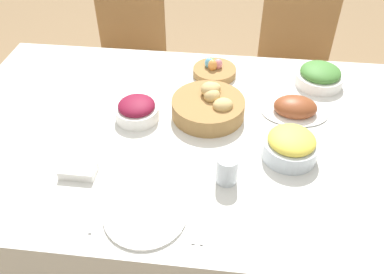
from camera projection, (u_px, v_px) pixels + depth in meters
ground_plane at (189, 244)px, 2.04m from camera, size 12.00×12.00×0.00m
dining_table at (188, 195)px, 1.79m from camera, size 1.86×1.16×0.76m
chair_far_right at (293, 67)px, 2.36m from camera, size 0.45×0.45×0.94m
chair_far_left at (128, 57)px, 2.45m from camera, size 0.45×0.45×0.94m
bread_basket at (209, 106)px, 1.58m from camera, size 0.28×0.28×0.12m
egg_basket at (214, 70)px, 1.82m from camera, size 0.19×0.19×0.08m
ham_platter at (295, 108)px, 1.60m from camera, size 0.26×0.18×0.08m
beet_salad_bowl at (137, 110)px, 1.57m from camera, size 0.17×0.17×0.09m
pineapple_bowl at (291, 146)px, 1.40m from camera, size 0.19×0.19×0.11m
green_salad_bowl at (320, 76)px, 1.75m from camera, size 0.20×0.20×0.09m
dinner_plate at (145, 215)px, 1.23m from camera, size 0.25×0.25×0.01m
fork at (97, 211)px, 1.25m from camera, size 0.02×0.17×0.00m
knife at (195, 220)px, 1.22m from camera, size 0.02×0.17×0.00m
spoon at (205, 221)px, 1.22m from camera, size 0.02×0.17×0.00m
drinking_cup at (227, 170)px, 1.31m from camera, size 0.07×0.07×0.10m
butter_dish at (78, 170)px, 1.36m from camera, size 0.12×0.07×0.03m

